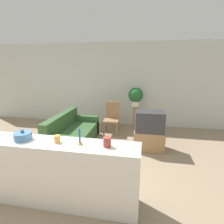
% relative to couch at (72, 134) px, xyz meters
% --- Properties ---
extents(ground_plane, '(14.00, 14.00, 0.00)m').
position_rel_couch_xyz_m(ground_plane, '(0.44, -1.54, -0.28)').
color(ground_plane, gray).
extents(wall_back, '(9.00, 0.06, 2.70)m').
position_rel_couch_xyz_m(wall_back, '(0.44, 1.89, 1.07)').
color(wall_back, silver).
rests_on(wall_back, ground_plane).
extents(couch, '(0.85, 1.69, 0.80)m').
position_rel_couch_xyz_m(couch, '(0.00, 0.00, 0.00)').
color(couch, '#33562D').
rests_on(couch, ground_plane).
extents(tv_stand, '(0.71, 0.47, 0.47)m').
position_rel_couch_xyz_m(tv_stand, '(1.92, 0.10, -0.04)').
color(tv_stand, '#9E754C').
rests_on(tv_stand, ground_plane).
extents(television, '(0.67, 0.45, 0.48)m').
position_rel_couch_xyz_m(television, '(1.91, 0.10, 0.43)').
color(television, '#333338').
rests_on(television, tv_stand).
extents(wooden_chair, '(0.44, 0.44, 0.93)m').
position_rel_couch_xyz_m(wooden_chair, '(0.84, 1.00, 0.23)').
color(wooden_chair, '#9E754C').
rests_on(wooden_chair, ground_plane).
extents(plant_stand, '(0.13, 0.13, 0.74)m').
position_rel_couch_xyz_m(plant_stand, '(1.50, 1.48, 0.10)').
color(plant_stand, '#9E754C').
rests_on(plant_stand, ground_plane).
extents(potted_plant, '(0.46, 0.46, 0.58)m').
position_rel_couch_xyz_m(potted_plant, '(1.50, 1.48, 0.79)').
color(potted_plant, white).
rests_on(potted_plant, plant_stand).
extents(foreground_counter, '(2.61, 0.44, 0.95)m').
position_rel_couch_xyz_m(foreground_counter, '(0.44, -1.86, 0.20)').
color(foreground_counter, white).
rests_on(foreground_counter, ground_plane).
extents(decorative_bowl, '(0.24, 0.24, 0.16)m').
position_rel_couch_xyz_m(decorative_bowl, '(0.09, -1.86, 0.73)').
color(decorative_bowl, '#4C7AAD').
rests_on(decorative_bowl, foreground_counter).
extents(candle_jar, '(0.09, 0.09, 0.10)m').
position_rel_couch_xyz_m(candle_jar, '(0.61, -1.86, 0.73)').
color(candle_jar, gold).
rests_on(candle_jar, foreground_counter).
extents(candlestick, '(0.07, 0.07, 0.22)m').
position_rel_couch_xyz_m(candlestick, '(0.93, -1.86, 0.75)').
color(candlestick, '#B7933D').
rests_on(candlestick, foreground_counter).
extents(coffee_tin, '(0.10, 0.10, 0.13)m').
position_rel_couch_xyz_m(coffee_tin, '(1.30, -1.86, 0.74)').
color(coffee_tin, '#99382D').
rests_on(coffee_tin, foreground_counter).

